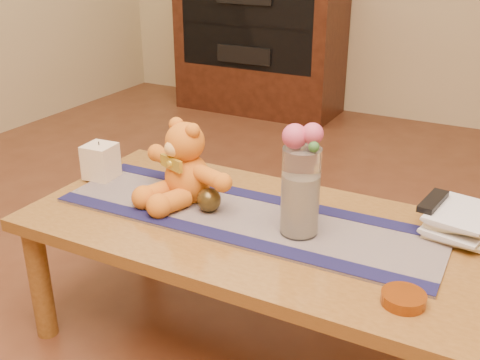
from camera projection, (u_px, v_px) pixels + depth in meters
The scene contains 29 objects.
floor at pixel (253, 341), 1.92m from camera, with size 5.50×5.50×0.00m, color #4F2716.
coffee_table_top at pixel (254, 228), 1.75m from camera, with size 1.40×0.70×0.04m, color brown.
table_leg_fl at pixel (40, 282), 1.88m from camera, with size 0.07×0.07×0.41m, color brown.
table_leg_bl at pixel (146, 212), 2.35m from camera, with size 0.07×0.07×0.41m, color brown.
table_leg_br at pixel (477, 298), 1.80m from camera, with size 0.07×0.07×0.41m, color brown.
persian_runner at pixel (245, 217), 1.76m from camera, with size 1.20×0.35×0.01m, color #181742.
runner_border_near at pixel (222, 236), 1.64m from camera, with size 1.20×0.06×0.00m, color #14143C.
runner_border_far at pixel (265, 197), 1.88m from camera, with size 1.20×0.06×0.00m, color #14143C.
teddy_bear at pixel (187, 162), 1.83m from camera, with size 0.37×0.31×0.25m, color orange, non-canonical shape.
pillar_candle at pixel (101, 161), 2.02m from camera, with size 0.10×0.10×0.12m, color beige.
candle_wick at pixel (99, 143), 1.99m from camera, with size 0.00×0.00×0.01m, color black.
glass_vase at pixel (300, 192), 1.61m from camera, with size 0.11×0.11×0.26m, color silver.
potpourri_fill at pixel (300, 204), 1.63m from camera, with size 0.09×0.09×0.18m, color beige.
rose_left at pixel (295, 136), 1.55m from camera, with size 0.07×0.07×0.07m, color #C64565.
rose_right at pixel (313, 134), 1.54m from camera, with size 0.06×0.06×0.06m, color #C64565.
blue_flower_back at pixel (311, 136), 1.57m from camera, with size 0.04×0.04×0.04m, color #4B4BA3.
blue_flower_side at pixel (295, 138), 1.58m from camera, with size 0.04×0.04×0.04m, color #4B4BA3.
leaf_sprig at pixel (314, 147), 1.52m from camera, with size 0.03×0.03×0.03m, color #33662D.
bronze_ball at pixel (209, 200), 1.78m from camera, with size 0.08×0.08×0.08m, color #443516.
book_bottom at pixel (431, 222), 1.72m from camera, with size 0.17×0.22×0.02m, color #F2E6BB.
book_lower at pixel (433, 218), 1.70m from camera, with size 0.16×0.22×0.02m, color #F2E6BB.
book_upper at pixel (431, 210), 1.71m from camera, with size 0.17×0.22×0.02m, color #F2E6BB.
book_top at pixel (435, 206), 1.69m from camera, with size 0.16×0.22×0.02m, color #F2E6BB.
tv_remote at pixel (433, 201), 1.68m from camera, with size 0.04×0.16×0.02m, color black.
amber_dish at pixel (403, 299), 1.35m from camera, with size 0.11×0.11×0.03m, color #BF5914.
media_cabinet at pixel (260, 37), 4.22m from camera, with size 1.20×0.50×1.10m, color black.
cabinet_cavity at pixel (245, 26), 3.99m from camera, with size 1.02×0.03×0.61m, color black.
cabinet_shelf at pixel (251, 24), 4.06m from camera, with size 1.02×0.20×0.03m, color black.
stereo_lower at pixel (252, 52), 4.15m from camera, with size 0.42×0.28×0.12m, color black.
Camera 1 is at (0.69, -1.38, 1.26)m, focal length 42.82 mm.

